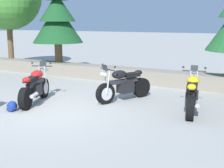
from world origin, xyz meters
The scene contains 7 objects.
ground_plane centered at (0.00, 0.00, 0.00)m, with size 120.00×120.00×0.00m, color #A3A099.
stone_wall centered at (0.00, 4.80, 0.28)m, with size 36.00×0.80×0.55m, color gray.
motorcycle_red_near_left centered at (-1.06, 0.44, 0.49)m, with size 0.98×1.99×1.18m.
motorcycle_black_centre centered at (1.12, 1.96, 0.49)m, with size 1.07×1.95×1.18m.
motorcycle_yellow_far_right centered at (3.30, 1.70, 0.49)m, with size 0.80×2.05×1.18m.
rider_helmet centered at (-1.03, -0.56, 0.14)m, with size 0.28×0.28×0.28m.
pine_tree_mid_left centered at (-3.75, 5.03, 2.56)m, with size 2.31×2.31×3.56m.
Camera 1 is at (5.25, -6.44, 2.40)m, focal length 49.79 mm.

